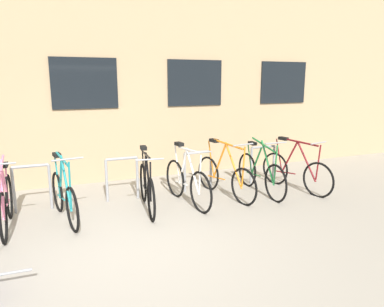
{
  "coord_description": "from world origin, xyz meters",
  "views": [
    {
      "loc": [
        -0.72,
        -4.32,
        2.16
      ],
      "look_at": [
        1.68,
        1.6,
        0.83
      ],
      "focal_mm": 33.05,
      "sensor_mm": 36.0,
      "label": 1
    }
  ],
  "objects_px": {
    "bicycle_black": "(147,187)",
    "bicycle_orange": "(225,176)",
    "bicycle_green": "(260,173)",
    "bicycle_maroon": "(295,171)",
    "bicycle_pink": "(6,203)",
    "bicycle_teal": "(64,196)",
    "bicycle_white": "(187,182)"
  },
  "relations": [
    {
      "from": "bicycle_teal",
      "to": "bicycle_white",
      "type": "bearing_deg",
      "value": -0.7
    },
    {
      "from": "bicycle_maroon",
      "to": "bicycle_orange",
      "type": "bearing_deg",
      "value": 173.73
    },
    {
      "from": "bicycle_black",
      "to": "bicycle_maroon",
      "type": "height_order",
      "value": "bicycle_black"
    },
    {
      "from": "bicycle_black",
      "to": "bicycle_teal",
      "type": "distance_m",
      "value": 1.32
    },
    {
      "from": "bicycle_green",
      "to": "bicycle_maroon",
      "type": "bearing_deg",
      "value": -7.02
    },
    {
      "from": "bicycle_black",
      "to": "bicycle_teal",
      "type": "bearing_deg",
      "value": 178.48
    },
    {
      "from": "bicycle_maroon",
      "to": "bicycle_white",
      "type": "height_order",
      "value": "bicycle_white"
    },
    {
      "from": "bicycle_black",
      "to": "bicycle_white",
      "type": "xyz_separation_m",
      "value": [
        0.73,
        0.01,
        0.01
      ]
    },
    {
      "from": "bicycle_black",
      "to": "bicycle_green",
      "type": "distance_m",
      "value": 2.27
    },
    {
      "from": "bicycle_pink",
      "to": "bicycle_maroon",
      "type": "xyz_separation_m",
      "value": [
        5.15,
        -0.06,
        -0.01
      ]
    },
    {
      "from": "bicycle_black",
      "to": "bicycle_orange",
      "type": "distance_m",
      "value": 1.54
    },
    {
      "from": "bicycle_maroon",
      "to": "bicycle_orange",
      "type": "xyz_separation_m",
      "value": [
        -1.49,
        0.16,
        0.0
      ]
    },
    {
      "from": "bicycle_teal",
      "to": "bicycle_white",
      "type": "height_order",
      "value": "bicycle_teal"
    },
    {
      "from": "bicycle_black",
      "to": "bicycle_teal",
      "type": "height_order",
      "value": "bicycle_teal"
    },
    {
      "from": "bicycle_pink",
      "to": "bicycle_teal",
      "type": "bearing_deg",
      "value": 1.88
    },
    {
      "from": "bicycle_black",
      "to": "bicycle_orange",
      "type": "height_order",
      "value": "bicycle_orange"
    },
    {
      "from": "bicycle_green",
      "to": "bicycle_teal",
      "type": "height_order",
      "value": "bicycle_green"
    },
    {
      "from": "bicycle_orange",
      "to": "bicycle_teal",
      "type": "bearing_deg",
      "value": -178.44
    },
    {
      "from": "bicycle_green",
      "to": "bicycle_teal",
      "type": "xyz_separation_m",
      "value": [
        -3.59,
        -0.01,
        -0.0
      ]
    },
    {
      "from": "bicycle_orange",
      "to": "bicycle_white",
      "type": "distance_m",
      "value": 0.81
    },
    {
      "from": "bicycle_black",
      "to": "bicycle_green",
      "type": "xyz_separation_m",
      "value": [
        2.27,
        0.04,
        0.0
      ]
    },
    {
      "from": "bicycle_green",
      "to": "bicycle_maroon",
      "type": "relative_size",
      "value": 1.02
    },
    {
      "from": "bicycle_black",
      "to": "bicycle_pink",
      "type": "height_order",
      "value": "bicycle_pink"
    },
    {
      "from": "bicycle_black",
      "to": "bicycle_green",
      "type": "relative_size",
      "value": 0.94
    },
    {
      "from": "bicycle_black",
      "to": "bicycle_teal",
      "type": "relative_size",
      "value": 1.01
    },
    {
      "from": "bicycle_black",
      "to": "bicycle_pink",
      "type": "bearing_deg",
      "value": 179.77
    },
    {
      "from": "bicycle_orange",
      "to": "bicycle_maroon",
      "type": "bearing_deg",
      "value": -6.27
    },
    {
      "from": "bicycle_pink",
      "to": "bicycle_teal",
      "type": "height_order",
      "value": "bicycle_pink"
    },
    {
      "from": "bicycle_pink",
      "to": "bicycle_orange",
      "type": "xyz_separation_m",
      "value": [
        3.66,
        0.1,
        -0.0
      ]
    },
    {
      "from": "bicycle_green",
      "to": "bicycle_white",
      "type": "relative_size",
      "value": 1.05
    },
    {
      "from": "bicycle_orange",
      "to": "bicycle_white",
      "type": "bearing_deg",
      "value": -172.73
    },
    {
      "from": "bicycle_teal",
      "to": "bicycle_maroon",
      "type": "bearing_deg",
      "value": -1.14
    }
  ]
}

